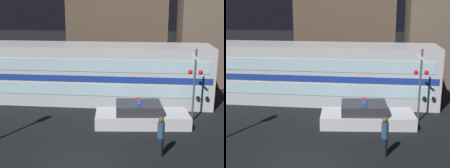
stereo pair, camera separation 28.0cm
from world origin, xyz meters
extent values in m
cube|color=silver|center=(-1.20, 8.72, 1.85)|extent=(15.52, 3.14, 3.70)
cube|color=#193899|center=(-1.20, 7.14, 1.85)|extent=(15.21, 0.03, 0.37)
cube|color=silver|center=(-1.20, 7.14, 1.19)|extent=(14.74, 0.02, 0.74)
cube|color=silver|center=(-1.20, 7.14, 2.67)|extent=(14.74, 0.02, 0.74)
cube|color=silver|center=(2.38, 4.86, 0.33)|extent=(5.03, 2.37, 0.66)
cube|color=#333338|center=(2.19, 4.84, 0.93)|extent=(2.49, 1.90, 0.53)
cube|color=blue|center=(2.21, 4.55, 1.25)|extent=(0.25, 0.59, 0.12)
cube|color=red|center=(2.16, 5.13, 1.25)|extent=(0.25, 0.59, 0.12)
cylinder|color=black|center=(3.19, 1.41, 0.41)|extent=(0.25, 0.25, 0.83)
cylinder|color=navy|center=(3.19, 1.41, 1.17)|extent=(0.29, 0.29, 0.69)
sphere|color=brown|center=(3.19, 1.41, 1.63)|extent=(0.22, 0.22, 0.22)
cylinder|color=#4C4C51|center=(5.09, 5.59, 1.98)|extent=(0.11, 0.11, 3.96)
sphere|color=red|center=(4.82, 5.47, 2.77)|extent=(0.24, 0.24, 0.24)
sphere|color=red|center=(5.35, 5.47, 2.77)|extent=(0.24, 0.24, 0.24)
cube|color=white|center=(5.09, 5.52, 3.49)|extent=(0.58, 0.03, 0.58)
cube|color=brown|center=(0.02, 18.72, 3.94)|extent=(8.51, 6.85, 7.89)
cube|color=brown|center=(8.25, 14.89, 4.58)|extent=(6.24, 4.77, 9.15)
camera|label=1|loc=(2.42, -10.68, 6.28)|focal=50.00mm
camera|label=2|loc=(2.70, -10.65, 6.28)|focal=50.00mm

